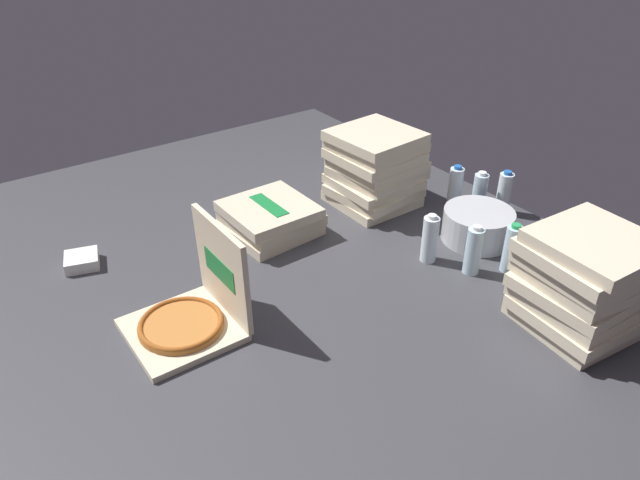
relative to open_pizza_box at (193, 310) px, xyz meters
The scene contains 13 objects.
ground_plane 0.49m from the open_pizza_box, 97.09° to the left, with size 3.20×2.40×0.02m, color #38383D.
open_pizza_box is the anchor object (origin of this frame).
pizza_stack_right_near 1.19m from the open_pizza_box, 107.78° to the left, with size 0.40×0.41×0.37m.
pizza_stack_right_far 1.36m from the open_pizza_box, 55.48° to the left, with size 0.41×0.41×0.37m.
pizza_stack_right_mid 0.70m from the open_pizza_box, 126.22° to the left, with size 0.39×0.40×0.14m.
ice_bucket 1.29m from the open_pizza_box, 82.43° to the left, with size 0.31×0.31×0.14m, color #B7BABF.
water_bottle_0 1.12m from the open_pizza_box, 72.76° to the left, with size 0.07×0.07×0.22m.
water_bottle_1 1.46m from the open_pizza_box, 89.65° to the left, with size 0.07×0.07×0.22m.
water_bottle_2 1.57m from the open_pizza_box, 87.42° to the left, with size 0.07×0.07×0.22m.
water_bottle_3 1.42m from the open_pizza_box, 94.23° to the left, with size 0.07×0.07×0.22m.
water_bottle_4 1.27m from the open_pizza_box, 71.12° to the left, with size 0.07×0.07×0.22m.
water_bottle_5 1.00m from the open_pizza_box, 80.46° to the left, with size 0.07×0.07×0.22m.
napkin_pile 0.67m from the open_pizza_box, 161.59° to the right, with size 0.13×0.13×0.05m, color white.
Camera 1 is at (1.66, -1.07, 1.39)m, focal length 33.36 mm.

